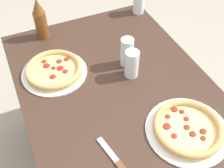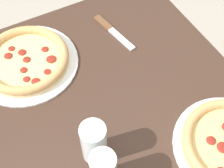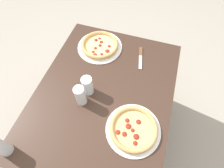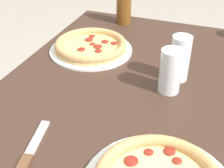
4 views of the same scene
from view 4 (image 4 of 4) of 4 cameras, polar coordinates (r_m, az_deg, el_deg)
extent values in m
ellipsoid|color=maroon|center=(0.74, 11.84, -13.55)|extent=(0.02, 0.02, 0.00)
ellipsoid|color=maroon|center=(0.72, 3.54, -13.81)|extent=(0.03, 0.03, 0.01)
ellipsoid|color=maroon|center=(0.75, 6.73, -12.24)|extent=(0.02, 0.02, 0.01)
ellipsoid|color=maroon|center=(0.76, 10.48, -11.99)|extent=(0.03, 0.03, 0.01)
cylinder|color=white|center=(1.21, -3.85, 6.24)|extent=(0.32, 0.32, 0.01)
cylinder|color=#DBB775|center=(1.21, -3.87, 6.66)|extent=(0.27, 0.27, 0.01)
cylinder|color=#E5C170|center=(1.21, -3.88, 6.98)|extent=(0.24, 0.24, 0.00)
torus|color=tan|center=(1.20, -3.90, 7.27)|extent=(0.28, 0.28, 0.03)
ellipsoid|color=maroon|center=(1.21, -3.60, 7.36)|extent=(0.02, 0.02, 0.00)
ellipsoid|color=maroon|center=(1.17, -5.63, 6.36)|extent=(0.03, 0.03, 0.01)
ellipsoid|color=maroon|center=(1.19, -2.60, 6.90)|extent=(0.03, 0.03, 0.01)
ellipsoid|color=maroon|center=(1.16, -2.51, 6.10)|extent=(0.03, 0.03, 0.01)
ellipsoid|color=maroon|center=(1.23, -1.29, 7.78)|extent=(0.03, 0.03, 0.01)
ellipsoid|color=maroon|center=(1.21, 0.39, 7.52)|extent=(0.03, 0.03, 0.01)
ellipsoid|color=maroon|center=(1.25, -4.21, 8.13)|extent=(0.03, 0.03, 0.01)
ellipsoid|color=maroon|center=(1.28, -3.69, 8.77)|extent=(0.03, 0.03, 0.01)
cylinder|color=white|center=(1.02, 12.32, 4.60)|extent=(0.06, 0.06, 0.15)
cylinder|color=#F4A323|center=(1.04, 12.07, 2.74)|extent=(0.05, 0.05, 0.07)
cylinder|color=white|center=(0.96, 10.63, 2.33)|extent=(0.07, 0.07, 0.14)
cylinder|color=black|center=(0.97, 10.55, 1.67)|extent=(0.05, 0.05, 0.11)
cylinder|color=brown|center=(1.44, 2.19, 13.96)|extent=(0.07, 0.07, 0.15)
cube|color=brown|center=(0.77, -16.18, -14.54)|extent=(0.09, 0.04, 0.01)
cube|color=silver|center=(0.83, -13.42, -9.47)|extent=(0.13, 0.05, 0.01)
camera|label=1|loc=(0.72, -96.84, 37.45)|focal=45.00mm
camera|label=2|loc=(1.16, 27.83, 43.20)|focal=50.00mm
camera|label=3|loc=(1.44, 3.56, 51.21)|focal=28.00mm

